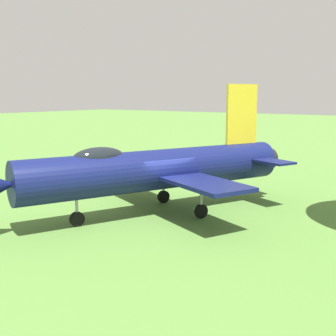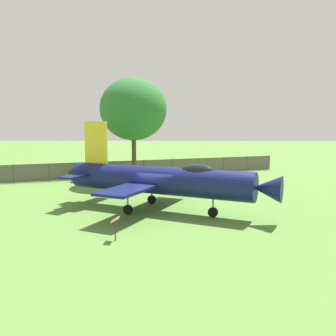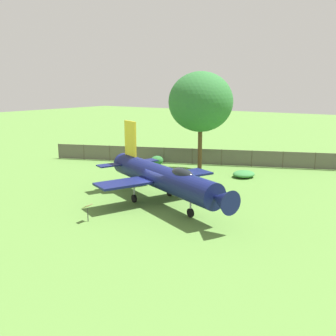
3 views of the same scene
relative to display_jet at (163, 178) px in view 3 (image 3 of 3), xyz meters
The scene contains 7 objects.
ground_plane 2.05m from the display_jet, 22.93° to the right, with size 200.00×200.00×0.00m, color #568438.
display_jet is the anchor object (origin of this frame).
shade_tree 12.67m from the display_jet, 73.42° to the right, with size 6.26×6.48×9.90m.
perimeter_fence 15.17m from the display_jet, 73.43° to the right, with size 32.83×13.34×1.77m.
shrub_near_fence 11.54m from the display_jet, 97.12° to the right, with size 1.98×2.34×0.60m.
shrub_by_tree 14.31m from the display_jet, 52.19° to the right, with size 1.34×1.60×1.02m.
info_plaque 6.12m from the display_jet, 71.24° to the left, with size 0.42×0.61×1.14m.
Camera 3 is at (-15.83, 22.34, 8.54)m, focal length 41.22 mm.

